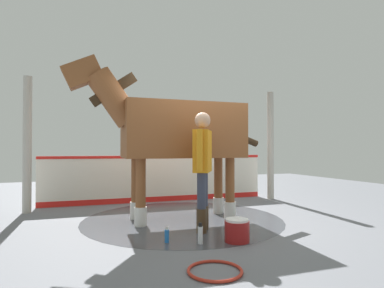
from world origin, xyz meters
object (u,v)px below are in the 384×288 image
Objects in this scene: horse at (176,132)px; bottle_spray at (167,235)px; hose_coil at (215,271)px; handler at (203,162)px; wash_bucket at (237,230)px; bottle_shampoo at (200,234)px.

horse is 1.96m from bottle_spray.
bottle_spray is 0.36× the size of hose_coil.
handler is (-0.15, 0.86, -0.49)m from horse.
horse reaches higher than wash_bucket.
horse is 1.96× the size of handler.
wash_bucket is at bearing -41.69° from handler.
wash_bucket reaches higher than bottle_spray.
hose_coil is at bearing 49.98° from wash_bucket.
horse reaches higher than hose_coil.
horse is at bearing -98.26° from hose_coil.
hose_coil is (0.34, 2.36, -1.50)m from horse.
horse reaches higher than bottle_shampoo.
handler is 1.13m from wash_bucket.
bottle_shampoo reaches higher than hose_coil.
handler is 1.88m from hose_coil.
bottle_shampoo is at bearing -103.28° from hose_coil.
hose_coil is (-0.17, 1.13, -0.07)m from bottle_spray.
horse is 1.00m from handler.
bottle_spray reaches higher than hose_coil.
bottle_spray is (0.87, -0.29, -0.06)m from wash_bucket.
bottle_spray is at bearing -18.29° from wash_bucket.
bottle_shampoo is at bearing -84.70° from handler.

